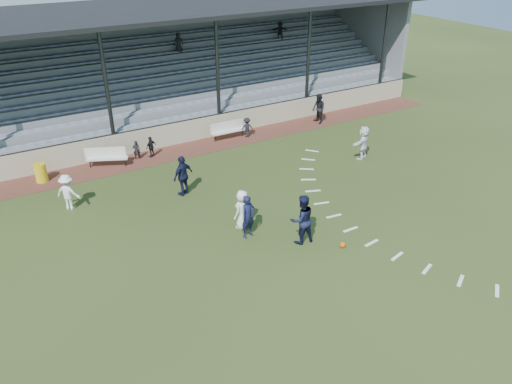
# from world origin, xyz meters

# --- Properties ---
(ground) EXTENTS (90.00, 90.00, 0.00)m
(ground) POSITION_xyz_m (0.00, 0.00, 0.00)
(ground) COLOR #303E19
(ground) RESTS_ON ground
(cinder_track) EXTENTS (34.00, 2.00, 0.02)m
(cinder_track) POSITION_xyz_m (0.00, 10.50, 0.01)
(cinder_track) COLOR #542B21
(cinder_track) RESTS_ON ground
(retaining_wall) EXTENTS (34.00, 0.18, 1.20)m
(retaining_wall) POSITION_xyz_m (0.00, 11.55, 0.60)
(retaining_wall) COLOR #B9AC8E
(retaining_wall) RESTS_ON ground
(bench_left) EXTENTS (1.98, 1.26, 0.95)m
(bench_left) POSITION_xyz_m (-3.74, 10.67, 0.58)
(bench_left) COLOR silver
(bench_left) RESTS_ON cinder_track
(bench_right) EXTENTS (2.01, 0.49, 0.95)m
(bench_right) POSITION_xyz_m (3.09, 10.84, 0.58)
(bench_right) COLOR silver
(bench_right) RESTS_ON cinder_track
(trash_bin) EXTENTS (0.55, 0.55, 0.88)m
(trash_bin) POSITION_xyz_m (-6.83, 10.53, 0.46)
(trash_bin) COLOR yellow
(trash_bin) RESTS_ON cinder_track
(football) EXTENTS (0.22, 0.22, 0.22)m
(football) POSITION_xyz_m (1.79, -0.80, 0.11)
(football) COLOR #CC590C
(football) RESTS_ON ground
(player_white_lead) EXTENTS (0.94, 0.80, 1.64)m
(player_white_lead) POSITION_xyz_m (-0.73, 2.30, 0.82)
(player_white_lead) COLOR white
(player_white_lead) RESTS_ON ground
(player_navy_lead) EXTENTS (0.72, 0.57, 1.74)m
(player_navy_lead) POSITION_xyz_m (-0.85, 1.66, 0.87)
(player_navy_lead) COLOR #121634
(player_navy_lead) RESTS_ON ground
(player_navy_mid) EXTENTS (1.01, 0.82, 1.97)m
(player_navy_mid) POSITION_xyz_m (0.68, 0.31, 0.98)
(player_navy_mid) COLOR #121634
(player_navy_mid) RESTS_ON ground
(player_white_wing) EXTENTS (1.15, 1.13, 1.59)m
(player_white_wing) POSITION_xyz_m (-6.26, 7.25, 0.79)
(player_white_wing) COLOR white
(player_white_wing) RESTS_ON ground
(player_navy_wing) EXTENTS (1.18, 0.84, 1.85)m
(player_navy_wing) POSITION_xyz_m (-1.62, 6.01, 0.93)
(player_navy_wing) COLOR #121634
(player_navy_wing) RESTS_ON ground
(player_white_back) EXTENTS (1.67, 1.14, 1.73)m
(player_white_back) POSITION_xyz_m (7.77, 4.98, 0.86)
(player_white_back) COLOR white
(player_white_back) RESTS_ON ground
(official) EXTENTS (0.74, 0.91, 1.76)m
(official) POSITION_xyz_m (8.88, 10.21, 0.90)
(official) COLOR black
(official) RESTS_ON cinder_track
(sub_left_near) EXTENTS (0.41, 0.31, 0.99)m
(sub_left_near) POSITION_xyz_m (-2.20, 10.69, 0.52)
(sub_left_near) COLOR black
(sub_left_near) RESTS_ON cinder_track
(sub_left_far) EXTENTS (0.70, 0.51, 1.10)m
(sub_left_far) POSITION_xyz_m (-1.46, 10.58, 0.57)
(sub_left_far) COLOR black
(sub_left_far) RESTS_ON cinder_track
(sub_right) EXTENTS (0.82, 0.62, 1.12)m
(sub_right) POSITION_xyz_m (4.11, 10.44, 0.58)
(sub_right) COLOR black
(sub_right) RESTS_ON cinder_track
(grandstand) EXTENTS (34.60, 9.00, 6.61)m
(grandstand) POSITION_xyz_m (0.01, 16.26, 2.20)
(grandstand) COLOR gray
(grandstand) RESTS_ON ground
(penalty_arc) EXTENTS (3.89, 14.63, 0.01)m
(penalty_arc) POSITION_xyz_m (4.12, 0.00, 0.01)
(penalty_arc) COLOR white
(penalty_arc) RESTS_ON ground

